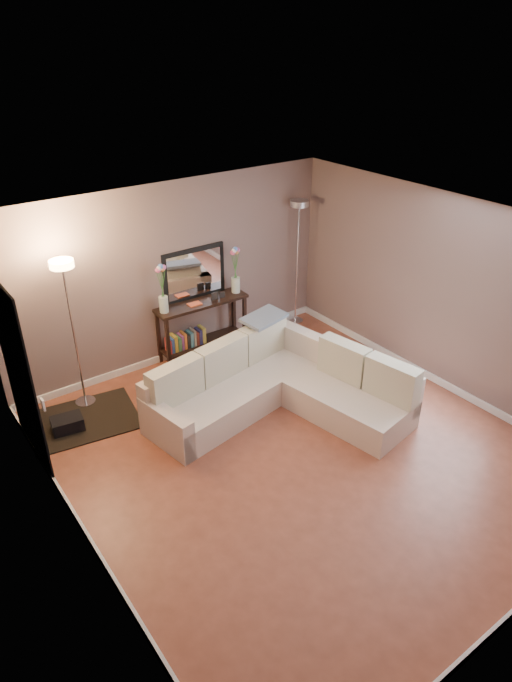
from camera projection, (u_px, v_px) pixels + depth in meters
floor at (296, 450)px, 6.68m from camera, size 5.00×5.50×0.01m
ceiling at (306, 236)px, 5.41m from camera, size 5.00×5.50×0.01m
wall_back at (174, 274)px, 7.99m from camera, size 5.00×0.02×2.60m
wall_left at (70, 444)px, 4.75m from camera, size 0.02×5.50×2.60m
wall_right at (449, 296)px, 7.34m from camera, size 0.02×5.50×2.60m
baseboard_back at (180, 352)px, 8.58m from camera, size 5.00×0.03×0.10m
baseboard_front at (508, 618)px, 4.72m from camera, size 5.00×0.03×0.10m
baseboard_left at (94, 547)px, 5.37m from camera, size 0.03×5.50×0.10m
baseboard_right at (433, 378)px, 7.94m from camera, size 0.03×5.50×0.10m
doorway at (18, 375)px, 6.06m from camera, size 0.02×1.20×2.20m
switch_plate at (43, 404)px, 5.41m from camera, size 0.02×0.08×0.12m
sectional_sofa at (275, 385)px, 7.28m from camera, size 2.84×2.48×0.87m
throw_blanket at (264, 318)px, 7.63m from camera, size 0.69×0.49×0.08m
console_table at (197, 326)px, 8.36m from camera, size 1.41×0.42×0.86m
leaning_mirror at (194, 274)px, 8.17m from camera, size 0.99×0.08×0.78m
table_decor at (203, 302)px, 8.19m from camera, size 0.59×0.13×0.14m
flower_vase_left at (163, 293)px, 7.79m from camera, size 0.16×0.13×0.74m
flower_vase_right at (235, 274)px, 8.38m from camera, size 0.16×0.13×0.74m
floor_lamp_lit at (69, 306)px, 6.82m from camera, size 0.32×0.32×1.99m
floor_lamp_unlit at (298, 239)px, 8.87m from camera, size 0.35×0.35×2.05m
charcoal_rug at (84, 420)px, 7.16m from camera, size 1.44×1.17×0.02m
black_bag at (68, 426)px, 6.97m from camera, size 0.40×0.31×0.24m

